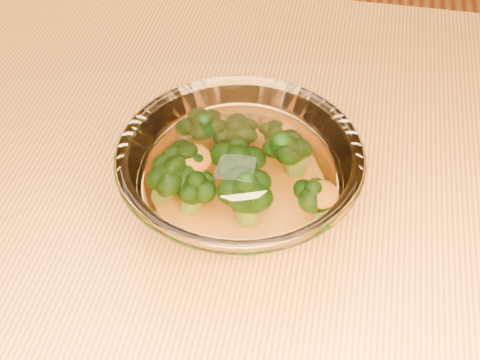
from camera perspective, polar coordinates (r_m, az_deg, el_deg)
name	(u,v)px	position (r m, az deg, el deg)	size (l,w,h in m)	color
table	(274,297)	(0.67, 2.96, -9.98)	(1.20, 0.80, 0.75)	#CB8B3D
glass_bowl	(240,184)	(0.57, 0.00, -0.31)	(0.20, 0.20, 0.09)	white
cheese_sauce	(240,199)	(0.58, 0.00, -1.61)	(0.10, 0.10, 0.03)	orange
broccoli_heap	(233,169)	(0.56, -0.59, 0.97)	(0.15, 0.12, 0.06)	black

